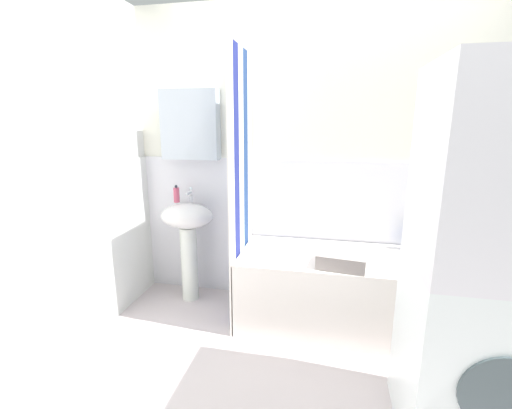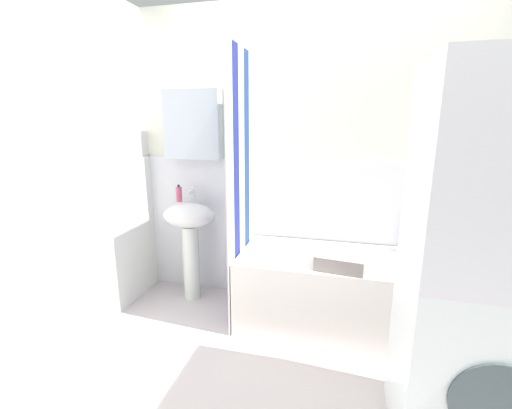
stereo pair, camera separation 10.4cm
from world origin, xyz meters
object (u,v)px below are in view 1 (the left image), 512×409
object	(u,v)px
conditioner_bottle	(425,241)
washer_dryer_stack	(488,270)
lotion_bottle	(439,240)
towel_folded	(342,259)
sink	(188,230)
soap_dispenser	(176,195)
body_wash_bottle	(406,238)
bathtub	(345,291)

from	to	relation	value
conditioner_bottle	washer_dryer_stack	size ratio (longest dim) A/B	0.09
lotion_bottle	towel_folded	size ratio (longest dim) A/B	0.57
sink	conditioner_bottle	distance (m)	1.87
conditioner_bottle	towel_folded	world-z (taller)	conditioner_bottle
sink	lotion_bottle	bearing A→B (deg)	3.65
soap_dispenser	body_wash_bottle	xyz separation A→B (m)	(1.83, 0.06, -0.27)
body_wash_bottle	bathtub	bearing A→B (deg)	-151.09
sink	lotion_bottle	world-z (taller)	sink
sink	towel_folded	world-z (taller)	sink
soap_dispenser	towel_folded	size ratio (longest dim) A/B	0.46
lotion_bottle	conditioner_bottle	distance (m)	0.10
soap_dispenser	lotion_bottle	size ratio (longest dim) A/B	0.81
soap_dispenser	conditioner_bottle	size ratio (longest dim) A/B	0.96
bathtub	body_wash_bottle	bearing A→B (deg)	28.91
sink	soap_dispenser	distance (m)	0.31
sink	bathtub	xyz separation A→B (m)	(1.29, -0.14, -0.34)
soap_dispenser	body_wash_bottle	distance (m)	1.85
lotion_bottle	conditioner_bottle	bearing A→B (deg)	-178.16
body_wash_bottle	towel_folded	world-z (taller)	body_wash_bottle
bathtub	towel_folded	world-z (taller)	towel_folded
sink	body_wash_bottle	world-z (taller)	sink
towel_folded	conditioner_bottle	bearing A→B (deg)	35.55
bathtub	conditioner_bottle	world-z (taller)	conditioner_bottle
body_wash_bottle	washer_dryer_stack	world-z (taller)	washer_dryer_stack
conditioner_bottle	towel_folded	xyz separation A→B (m)	(-0.63, -0.45, -0.02)
sink	bathtub	size ratio (longest dim) A/B	0.54
sink	lotion_bottle	xyz separation A→B (m)	(1.96, 0.13, 0.01)
soap_dispenser	washer_dryer_stack	bearing A→B (deg)	-28.72
lotion_bottle	washer_dryer_stack	distance (m)	1.18
soap_dispenser	towel_folded	bearing A→B (deg)	-15.32
soap_dispenser	lotion_bottle	world-z (taller)	soap_dispenser
conditioner_bottle	body_wash_bottle	distance (m)	0.14
sink	body_wash_bottle	xyz separation A→B (m)	(1.73, 0.10, 0.02)
soap_dispenser	bathtub	bearing A→B (deg)	-7.67
lotion_bottle	conditioner_bottle	world-z (taller)	lotion_bottle
body_wash_bottle	washer_dryer_stack	size ratio (longest dim) A/B	0.11
sink	bathtub	world-z (taller)	sink
soap_dispenser	washer_dryer_stack	xyz separation A→B (m)	(1.94, -1.06, -0.03)
towel_folded	bathtub	bearing A→B (deg)	76.04
lotion_bottle	body_wash_bottle	bearing A→B (deg)	-173.82
soap_dispenser	washer_dryer_stack	distance (m)	2.21
bathtub	soap_dispenser	bearing A→B (deg)	172.33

